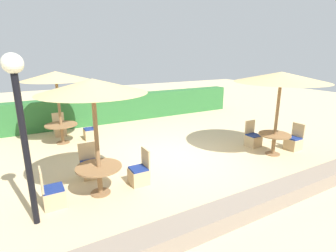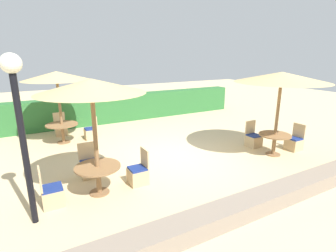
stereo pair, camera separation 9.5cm
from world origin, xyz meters
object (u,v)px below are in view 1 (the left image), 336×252
object	(u,v)px
patio_chair_front_left_north	(90,168)
patio_chair_back_left_north	(60,129)
patio_chair_front_right_east	(293,142)
patio_chair_front_left_east	(139,174)
round_table_back_left	(62,128)
patio_chair_back_left_east	(91,133)
lamp_post	(19,109)
parasol_back_left	(56,76)
round_table_front_right	(274,139)
round_table_front_left	(99,172)
patio_chair_front_right_north	(253,139)
parasol_front_right	(281,77)
parasol_front_left	(93,87)
patio_chair_front_left_west	(53,195)

from	to	relation	value
patio_chair_front_left_north	patio_chair_back_left_north	bearing A→B (deg)	-88.13
patio_chair_front_right_east	patio_chair_front_left_east	bearing A→B (deg)	86.26
patio_chair_front_left_north	patio_chair_front_right_east	world-z (taller)	same
round_table_back_left	patio_chair_back_left_east	world-z (taller)	patio_chair_back_left_east
lamp_post	patio_chair_front_left_east	bearing A→B (deg)	11.45
parasol_back_left	round_table_front_right	bearing A→B (deg)	-38.47
round_table_front_left	patio_chair_front_right_north	distance (m)	5.87
patio_chair_front_left_north	round_table_front_right	world-z (taller)	patio_chair_front_left_north
round_table_front_right	patio_chair_front_right_north	world-z (taller)	patio_chair_front_right_north
round_table_front_left	patio_chair_front_left_east	distance (m)	1.08
round_table_back_left	patio_chair_back_left_east	distance (m)	1.10
patio_chair_front_left_north	parasol_front_right	bearing A→B (deg)	166.55
parasol_front_right	patio_chair_back_left_north	bearing A→B (deg)	135.45
patio_chair_front_left_east	parasol_front_right	world-z (taller)	parasol_front_right
patio_chair_front_right_north	round_table_front_right	bearing A→B (deg)	87.87
round_table_front_left	round_table_front_right	bearing A→B (deg)	-3.39
parasol_front_left	patio_chair_front_left_north	xyz separation A→B (m)	(0.01, 1.04, -2.34)
round_table_back_left	patio_chair_back_left_east	xyz separation A→B (m)	(1.05, -0.05, -0.33)
patio_chair_back_left_north	parasol_front_right	size ratio (longest dim) A/B	0.32
patio_chair_front_left_east	round_table_front_left	bearing A→B (deg)	89.87
patio_chair_front_right_east	parasol_front_right	bearing A→B (deg)	87.93
patio_chair_front_left_west	parasol_front_right	size ratio (longest dim) A/B	0.32
round_table_front_right	patio_chair_front_right_north	distance (m)	0.98
parasol_back_left	parasol_front_right	world-z (taller)	parasol_front_right
patio_chair_front_left_east	patio_chair_front_right_north	bearing A→B (deg)	-83.03
lamp_post	patio_chair_back_left_north	size ratio (longest dim) A/B	3.57
parasol_back_left	patio_chair_front_left_north	size ratio (longest dim) A/B	2.89
patio_chair_front_left_north	round_table_front_right	distance (m)	5.96
parasol_back_left	round_table_front_left	xyz separation A→B (m)	(0.20, -4.42, -1.95)
patio_chair_front_right_east	patio_chair_front_right_north	bearing A→B (deg)	45.32
round_table_front_right	patio_chair_front_right_east	world-z (taller)	patio_chair_front_right_east
patio_chair_back_left_north	round_table_front_right	distance (m)	8.33
round_table_front_left	lamp_post	bearing A→B (deg)	-160.74
parasol_back_left	round_table_back_left	distance (m)	1.92
patio_chair_front_left_east	round_table_front_right	xyz separation A→B (m)	(4.76, -0.34, 0.30)
patio_chair_front_right_east	patio_chair_back_left_north	bearing A→B (deg)	49.75
round_table_front_right	patio_chair_front_right_east	size ratio (longest dim) A/B	1.11
lamp_post	round_table_front_left	bearing A→B (deg)	19.26
lamp_post	patio_chair_front_left_west	world-z (taller)	lamp_post
patio_chair_front_left_east	patio_chair_front_right_east	world-z (taller)	same
lamp_post	round_table_front_right	world-z (taller)	lamp_post
parasol_back_left	patio_chair_back_left_north	distance (m)	2.50
parasol_back_left	patio_chair_front_right_north	bearing A→B (deg)	-32.46
round_table_front_left	patio_chair_front_right_north	xyz separation A→B (m)	(5.83, 0.58, -0.30)
lamp_post	round_table_back_left	size ratio (longest dim) A/B	2.84
parasol_front_right	patio_chair_front_right_north	xyz separation A→B (m)	(0.03, 0.93, -2.32)
parasol_back_left	patio_chair_front_left_west	bearing A→B (deg)	-100.94
parasol_front_left	patio_chair_front_left_north	world-z (taller)	parasol_front_left
parasol_front_left	patio_chair_front_left_west	xyz separation A→B (m)	(-1.06, -0.02, -2.34)
round_table_back_left	patio_chair_back_left_north	size ratio (longest dim) A/B	1.25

